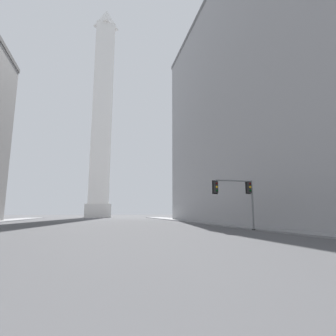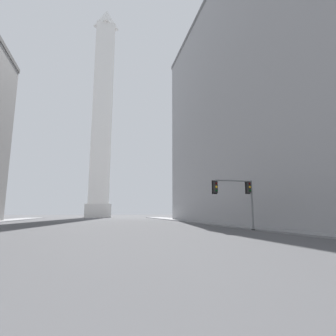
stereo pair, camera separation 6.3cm
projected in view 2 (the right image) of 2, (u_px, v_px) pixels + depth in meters
name	position (u px, v px, depth m)	size (l,w,h in m)	color
sidewalk_right	(230.00, 225.00, 35.12)	(5.00, 108.51, 0.15)	gray
building_right	(281.00, 91.00, 39.95)	(18.71, 60.03, 40.01)	#9E9EA0
obelisk	(102.00, 110.00, 92.34)	(8.27, 8.27, 76.95)	silver
traffic_light_mid_right	(238.00, 192.00, 25.58)	(4.36, 0.52, 4.86)	slate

